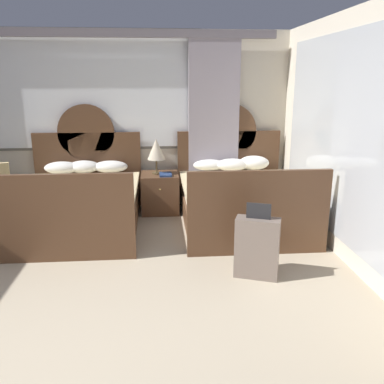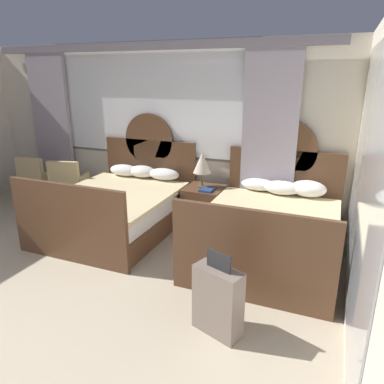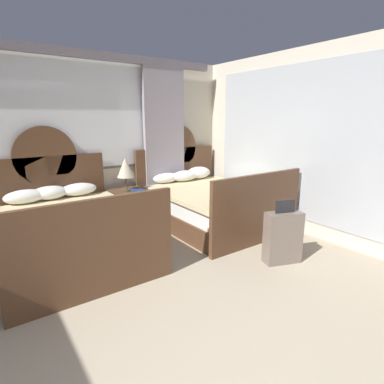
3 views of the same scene
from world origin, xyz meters
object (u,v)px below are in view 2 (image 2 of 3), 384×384
object	(u,v)px
suitcase_on_floor	(218,301)
book_on_nightstand	(207,189)
bed_near_window	(119,206)
table_lamp_on_nightstand	(202,163)
armchair_by_window_left	(69,182)
armchair_by_window_centre	(37,178)
bed_near_mirror	(270,229)
nightstand_between_beds	(204,206)

from	to	relation	value
suitcase_on_floor	book_on_nightstand	bearing A→B (deg)	112.22
bed_near_window	book_on_nightstand	bearing A→B (deg)	23.01
bed_near_window	table_lamp_on_nightstand	xyz separation A→B (m)	(1.07, 0.63, 0.61)
table_lamp_on_nightstand	book_on_nightstand	size ratio (longest dim) A/B	2.04
armchair_by_window_left	armchair_by_window_centre	bearing A→B (deg)	-179.82
bed_near_mirror	armchair_by_window_left	world-z (taller)	bed_near_mirror
book_on_nightstand	armchair_by_window_left	size ratio (longest dim) A/B	0.30
nightstand_between_beds	armchair_by_window_centre	distance (m)	3.09
table_lamp_on_nightstand	bed_near_window	bearing A→B (deg)	-149.28
armchair_by_window_left	suitcase_on_floor	distance (m)	3.94
bed_near_window	suitcase_on_floor	world-z (taller)	bed_near_window
nightstand_between_beds	suitcase_on_floor	size ratio (longest dim) A/B	0.75
bed_near_window	nightstand_between_beds	world-z (taller)	bed_near_window
nightstand_between_beds	book_on_nightstand	world-z (taller)	book_on_nightstand
bed_near_mirror	book_on_nightstand	world-z (taller)	bed_near_mirror
bed_near_mirror	nightstand_between_beds	bearing A→B (deg)	150.93
bed_near_mirror	suitcase_on_floor	bearing A→B (deg)	-95.18
book_on_nightstand	suitcase_on_floor	world-z (taller)	suitcase_on_floor
table_lamp_on_nightstand	nightstand_between_beds	bearing A→B (deg)	-17.02
bed_near_mirror	book_on_nightstand	distance (m)	1.17
armchair_by_window_left	table_lamp_on_nightstand	bearing A→B (deg)	5.16
bed_near_window	armchair_by_window_left	bearing A→B (deg)	161.66
armchair_by_window_centre	armchair_by_window_left	bearing A→B (deg)	0.18
bed_near_mirror	table_lamp_on_nightstand	xyz separation A→B (m)	(-1.16, 0.63, 0.61)
armchair_by_window_centre	nightstand_between_beds	bearing A→B (deg)	3.72
nightstand_between_beds	armchair_by_window_centre	size ratio (longest dim) A/B	0.69
bed_near_mirror	nightstand_between_beds	xyz separation A→B (m)	(-1.11, 0.62, -0.06)
bed_near_window	book_on_nightstand	size ratio (longest dim) A/B	8.17
armchair_by_window_left	book_on_nightstand	bearing A→B (deg)	1.99
nightstand_between_beds	suitcase_on_floor	world-z (taller)	suitcase_on_floor
armchair_by_window_left	bed_near_mirror	bearing A→B (deg)	-6.86
bed_near_window	armchair_by_window_left	size ratio (longest dim) A/B	2.47
bed_near_window	bed_near_mirror	world-z (taller)	same
book_on_nightstand	bed_near_window	bearing A→B (deg)	-156.99
table_lamp_on_nightstand	suitcase_on_floor	distance (m)	2.57
book_on_nightstand	nightstand_between_beds	bearing A→B (deg)	127.81
bed_near_window	armchair_by_window_centre	distance (m)	2.02
bed_near_mirror	table_lamp_on_nightstand	bearing A→B (deg)	151.35
nightstand_between_beds	table_lamp_on_nightstand	size ratio (longest dim) A/B	1.12
book_on_nightstand	suitcase_on_floor	distance (m)	2.34
bed_near_mirror	nightstand_between_beds	size ratio (longest dim) A/B	3.58
bed_near_window	armchair_by_window_left	world-z (taller)	bed_near_window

